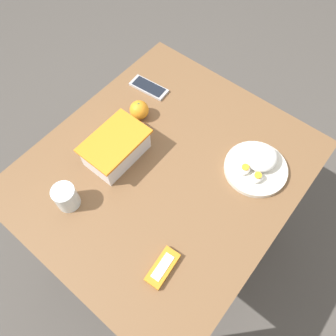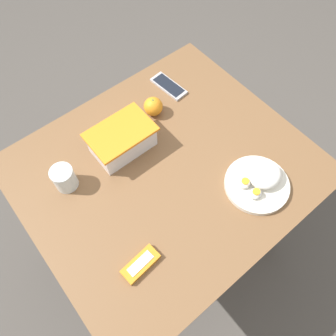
% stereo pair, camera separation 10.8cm
% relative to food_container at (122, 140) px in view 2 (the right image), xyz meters
% --- Properties ---
extents(ground_plane, '(10.00, 10.00, 0.00)m').
position_rel_food_container_xyz_m(ground_plane, '(0.07, -0.16, -0.82)').
color(ground_plane, '#4C4742').
extents(table, '(0.95, 0.84, 0.78)m').
position_rel_food_container_xyz_m(table, '(0.07, -0.16, -0.19)').
color(table, brown).
rests_on(table, ground_plane).
extents(food_container, '(0.22, 0.15, 0.10)m').
position_rel_food_container_xyz_m(food_container, '(0.00, 0.00, 0.00)').
color(food_container, white).
rests_on(food_container, table).
extents(orange_fruit, '(0.07, 0.07, 0.07)m').
position_rel_food_container_xyz_m(orange_fruit, '(0.18, 0.06, -0.01)').
color(orange_fruit, orange).
rests_on(orange_fruit, table).
extents(rice_plate, '(0.21, 0.21, 0.07)m').
position_rel_food_container_xyz_m(rice_plate, '(0.26, -0.40, -0.02)').
color(rice_plate, silver).
rests_on(rice_plate, table).
extents(candy_bar, '(0.12, 0.06, 0.02)m').
position_rel_food_container_xyz_m(candy_bar, '(-0.20, -0.37, -0.03)').
color(candy_bar, orange).
rests_on(candy_bar, table).
extents(cell_phone, '(0.07, 0.16, 0.01)m').
position_rel_food_container_xyz_m(cell_phone, '(0.30, 0.12, -0.04)').
color(cell_phone, '#ADADB2').
rests_on(cell_phone, table).
extents(drinking_glass, '(0.07, 0.07, 0.09)m').
position_rel_food_container_xyz_m(drinking_glass, '(-0.23, -0.00, -0.00)').
color(drinking_glass, silver).
rests_on(drinking_glass, table).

